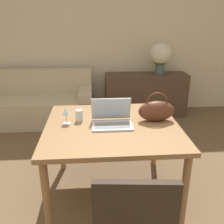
% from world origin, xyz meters
% --- Properties ---
extents(wall_back, '(10.00, 0.06, 2.70)m').
position_xyz_m(wall_back, '(0.00, 3.11, 1.35)').
color(wall_back, beige).
rests_on(wall_back, ground_plane).
extents(dining_table, '(1.18, 1.08, 0.75)m').
position_xyz_m(dining_table, '(0.08, 0.71, 0.66)').
color(dining_table, olive).
rests_on(dining_table, ground_plane).
extents(couch, '(1.83, 0.76, 0.82)m').
position_xyz_m(couch, '(-1.02, 2.62, 0.29)').
color(couch, '#C1B293').
rests_on(couch, ground_plane).
extents(sideboard, '(1.39, 0.40, 0.73)m').
position_xyz_m(sideboard, '(0.82, 2.79, 0.37)').
color(sideboard, '#4C3828').
rests_on(sideboard, ground_plane).
extents(laptop, '(0.35, 0.27, 0.22)m').
position_xyz_m(laptop, '(0.08, 0.73, 0.81)').
color(laptop, silver).
rests_on(laptop, dining_table).
extents(drinking_glass, '(0.07, 0.07, 0.11)m').
position_xyz_m(drinking_glass, '(-0.21, 0.81, 0.80)').
color(drinking_glass, silver).
rests_on(drinking_glass, dining_table).
extents(wine_glass, '(0.07, 0.07, 0.15)m').
position_xyz_m(wine_glass, '(-0.32, 0.76, 0.86)').
color(wine_glass, silver).
rests_on(wine_glass, dining_table).
extents(handbag, '(0.33, 0.14, 0.27)m').
position_xyz_m(handbag, '(0.49, 0.77, 0.85)').
color(handbag, '#592D1E').
rests_on(handbag, dining_table).
extents(flower_vase, '(0.35, 0.35, 0.51)m').
position_xyz_m(flower_vase, '(1.03, 2.74, 1.03)').
color(flower_vase, '#47564C').
rests_on(flower_vase, sideboard).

